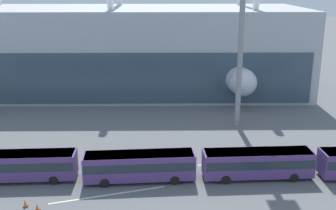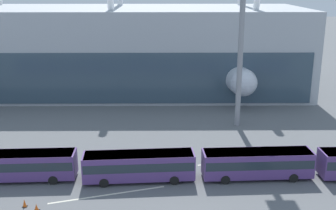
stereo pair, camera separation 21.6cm
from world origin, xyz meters
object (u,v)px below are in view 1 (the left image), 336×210
shuttle_bus_2 (139,165)px  traffic_cone_0 (37,208)px  traffic_cone_2 (25,203)px  shuttle_bus_3 (258,162)px  shuttle_bus_1 (20,164)px  airliner_at_gate_far (210,61)px

shuttle_bus_2 → traffic_cone_0: size_ratio=16.72×
traffic_cone_0 → traffic_cone_2: 1.54m
traffic_cone_2 → shuttle_bus_3: bearing=14.2°
shuttle_bus_1 → shuttle_bus_2: bearing=-3.8°
airliner_at_gate_far → traffic_cone_2: (-23.09, -50.69, -4.22)m
shuttle_bus_3 → traffic_cone_2: bearing=-168.6°
airliner_at_gate_far → shuttle_bus_1: size_ratio=3.51×
shuttle_bus_1 → shuttle_bus_2: (12.81, -0.25, 0.00)m
shuttle_bus_2 → traffic_cone_2: shuttle_bus_2 is taller
airliner_at_gate_far → shuttle_bus_2: bearing=-25.2°
airliner_at_gate_far → shuttle_bus_1: airliner_at_gate_far is taller
shuttle_bus_1 → shuttle_bus_3: 25.63m
shuttle_bus_3 → traffic_cone_0: shuttle_bus_3 is taller
traffic_cone_0 → shuttle_bus_1: bearing=118.6°
shuttle_bus_1 → traffic_cone_0: 7.47m
shuttle_bus_2 → traffic_cone_2: bearing=-156.9°
shuttle_bus_1 → traffic_cone_2: size_ratio=15.03×
shuttle_bus_1 → airliner_at_gate_far: bearing=58.0°
shuttle_bus_1 → shuttle_bus_3: size_ratio=1.00×
airliner_at_gate_far → traffic_cone_2: size_ratio=52.75×
shuttle_bus_1 → traffic_cone_0: (3.50, -6.43, -1.49)m
shuttle_bus_2 → shuttle_bus_3: bearing=-1.7°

